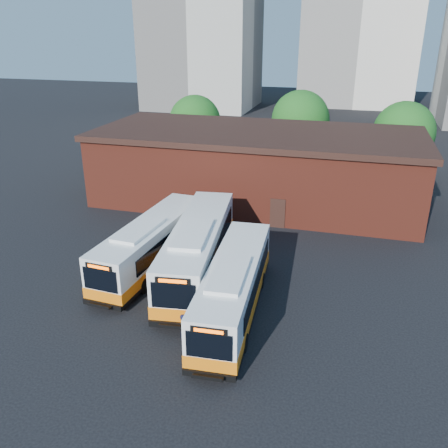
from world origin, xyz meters
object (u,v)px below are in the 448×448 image
(bus_mideast, at_px, (198,251))
(bus_east, at_px, (234,289))
(transit_worker, at_px, (185,330))
(bus_midwest, at_px, (152,246))

(bus_mideast, bearing_deg, bus_east, -55.74)
(transit_worker, bearing_deg, bus_midwest, 21.93)
(bus_mideast, xyz_separation_m, transit_worker, (1.68, -7.14, -0.79))
(transit_worker, bearing_deg, bus_east, -37.60)
(bus_midwest, height_order, bus_mideast, bus_mideast)
(bus_midwest, distance_m, transit_worker, 8.94)
(bus_midwest, height_order, bus_east, bus_midwest)
(bus_east, bearing_deg, bus_midwest, 145.28)
(bus_east, bearing_deg, transit_worker, -119.31)
(bus_east, relative_size, transit_worker, 7.02)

